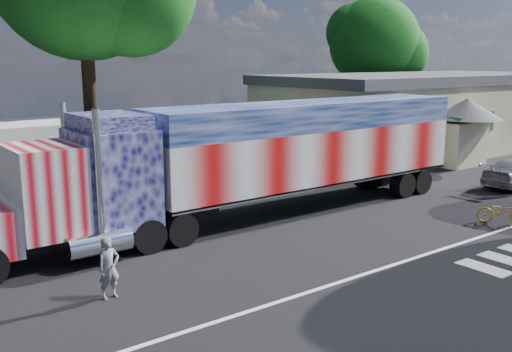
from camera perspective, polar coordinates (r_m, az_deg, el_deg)
ground at (r=19.60m, az=5.29°, el=-6.88°), size 100.00×100.00×0.00m
lane_markings at (r=18.45m, az=17.27°, el=-8.56°), size 30.00×2.67×0.01m
semi_truck at (r=22.18m, az=0.06°, el=1.94°), size 22.52×3.56×4.80m
coach_bus at (r=27.02m, az=-13.91°, el=2.02°), size 12.27×2.86×3.57m
hall_building at (r=40.87m, az=16.12°, el=6.15°), size 22.40×12.80×5.20m
woman at (r=15.60m, az=-14.50°, el=-8.90°), size 0.66×0.48×1.67m
bicycle at (r=23.76m, az=23.36°, el=-3.31°), size 1.58×1.81×0.94m
tree_far_ne at (r=50.64m, az=11.90°, el=12.86°), size 8.03×7.65×11.37m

